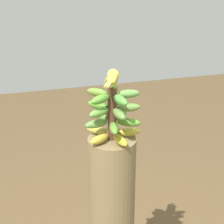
{
  "coord_description": "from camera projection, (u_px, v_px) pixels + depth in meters",
  "views": [
    {
      "loc": [
        1.63,
        -0.46,
        2.02
      ],
      "look_at": [
        0.0,
        0.0,
        1.29
      ],
      "focal_mm": 60.61,
      "sensor_mm": 36.0,
      "label": 1
    }
  ],
  "objects": [
    {
      "name": "perched_bird",
      "position": [
        112.0,
        78.0,
        1.79
      ],
      "size": [
        0.19,
        0.11,
        0.09
      ],
      "color": "#C68933",
      "rests_on": "banana_bunch"
    },
    {
      "name": "banana_bunch",
      "position": [
        112.0,
        114.0,
        1.85
      ],
      "size": [
        0.29,
        0.29,
        0.27
      ],
      "color": "#4C2D1E",
      "rests_on": "banana_tree"
    }
  ]
}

